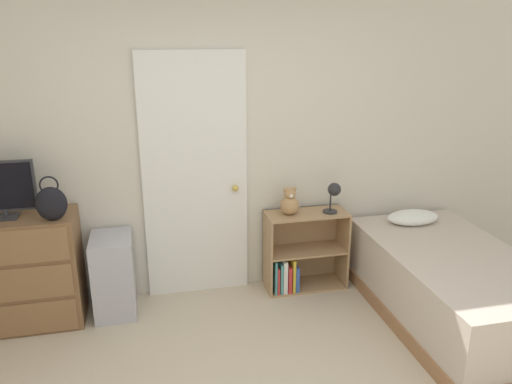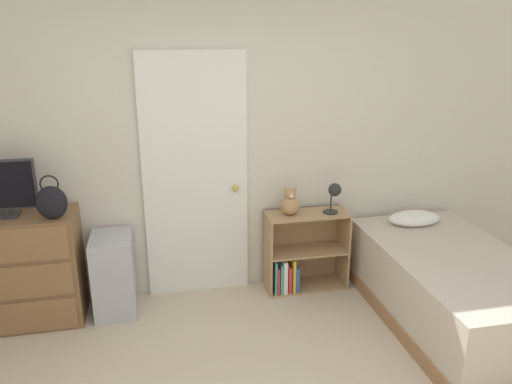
{
  "view_description": "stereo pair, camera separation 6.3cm",
  "coord_description": "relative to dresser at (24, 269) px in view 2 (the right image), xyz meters",
  "views": [
    {
      "loc": [
        -0.53,
        -2.04,
        2.24
      ],
      "look_at": [
        0.34,
        1.76,
        0.96
      ],
      "focal_mm": 35.0,
      "sensor_mm": 36.0,
      "label": 1
    },
    {
      "loc": [
        -0.47,
        -2.06,
        2.24
      ],
      "look_at": [
        0.34,
        1.76,
        0.96
      ],
      "focal_mm": 35.0,
      "sensor_mm": 36.0,
      "label": 2
    }
  ],
  "objects": [
    {
      "name": "teddy_bear",
      "position": [
        2.17,
        0.07,
        0.37
      ],
      "size": [
        0.16,
        0.16,
        0.25
      ],
      "color": "tan",
      "rests_on": "bookshelf"
    },
    {
      "name": "door_closed",
      "position": [
        1.39,
        0.23,
        0.6
      ],
      "size": [
        0.88,
        0.09,
        2.09
      ],
      "color": "white",
      "rests_on": "ground_plane"
    },
    {
      "name": "handbag",
      "position": [
        0.3,
        -0.13,
        0.58
      ],
      "size": [
        0.22,
        0.11,
        0.34
      ],
      "color": "black",
      "rests_on": "dresser"
    },
    {
      "name": "dresser",
      "position": [
        0.0,
        0.0,
        0.0
      ],
      "size": [
        0.85,
        0.46,
        0.9
      ],
      "color": "brown",
      "rests_on": "ground_plane"
    },
    {
      "name": "bed",
      "position": [
        3.3,
        -0.7,
        -0.16
      ],
      "size": [
        1.05,
        1.87,
        0.69
      ],
      "color": "#996B47",
      "rests_on": "ground_plane"
    },
    {
      "name": "bookshelf",
      "position": [
        2.27,
        0.08,
        -0.16
      ],
      "size": [
        0.72,
        0.31,
        0.72
      ],
      "color": "tan",
      "rests_on": "ground_plane"
    },
    {
      "name": "storage_bin",
      "position": [
        0.67,
        0.01,
        -0.12
      ],
      "size": [
        0.33,
        0.44,
        0.67
      ],
      "color": "#ADADB7",
      "rests_on": "ground_plane"
    },
    {
      "name": "wall_back",
      "position": [
        1.52,
        0.28,
        0.83
      ],
      "size": [
        10.0,
        0.06,
        2.55
      ],
      "color": "beige",
      "rests_on": "ground_plane"
    },
    {
      "name": "desk_lamp",
      "position": [
        2.55,
        0.03,
        0.45
      ],
      "size": [
        0.14,
        0.14,
        0.27
      ],
      "color": "#262628",
      "rests_on": "bookshelf"
    },
    {
      "name": "tv",
      "position": [
        -0.05,
        -0.0,
        0.68
      ],
      "size": [
        0.47,
        0.16,
        0.44
      ],
      "color": "#2D2D33",
      "rests_on": "dresser"
    }
  ]
}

